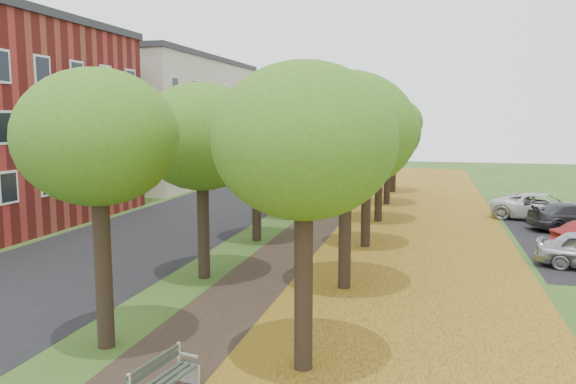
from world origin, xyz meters
The scene contains 9 objects.
ground centered at (0.00, 0.00, 0.00)m, with size 120.00×120.00×0.00m, color #2D4C19.
street_asphalt centered at (-7.50, 15.00, 0.00)m, with size 8.00×70.00×0.01m, color black.
footpath centered at (0.00, 15.00, 0.00)m, with size 3.20×70.00×0.01m, color black.
leaf_verge centered at (5.00, 15.00, 0.01)m, with size 7.50×70.00×0.01m, color #AB851F.
tree_row_west centered at (-2.20, 15.00, 4.72)m, with size 4.01×34.01×6.45m.
tree_row_east centered at (2.60, 15.00, 4.72)m, with size 4.01×34.01×6.45m.
building_cream centered at (-17.00, 33.00, 5.21)m, with size 10.30×20.30×10.40m.
bench centered at (0.30, -1.99, 0.42)m, with size 0.77×1.77×0.81m.
car_white centered at (11.00, 20.34, 0.71)m, with size 2.34×5.08×1.41m, color silver.
Camera 1 is at (5.11, -11.31, 5.41)m, focal length 35.00 mm.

